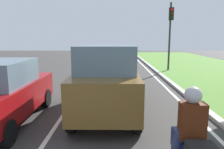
{
  "coord_description": "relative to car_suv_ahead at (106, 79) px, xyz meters",
  "views": [
    {
      "loc": [
        0.98,
        1.69,
        2.5
      ],
      "look_at": [
        0.9,
        9.22,
        1.2
      ],
      "focal_mm": 34.18,
      "sensor_mm": 36.0,
      "label": 1
    }
  ],
  "objects": [
    {
      "name": "curb_right",
      "position": [
        3.38,
        5.43,
        -1.11
      ],
      "size": [
        0.24,
        48.0,
        0.12
      ],
      "primitive_type": "cube",
      "color": "#9E9B93",
      "rests_on": "ground"
    },
    {
      "name": "ground_plane",
      "position": [
        -0.72,
        5.43,
        -1.17
      ],
      "size": [
        60.0,
        60.0,
        0.0
      ],
      "primitive_type": "plane",
      "color": "#383533"
    },
    {
      "name": "rider_person",
      "position": [
        1.52,
        -3.59,
        0.02
      ],
      "size": [
        0.51,
        0.41,
        1.16
      ],
      "rotation": [
        0.0,
        0.0,
        -0.03
      ],
      "color": "#4C1E0C",
      "rests_on": "ground"
    },
    {
      "name": "lane_line_right_edge",
      "position": [
        2.88,
        5.43,
        -1.16
      ],
      "size": [
        0.12,
        32.0,
        0.01
      ],
      "primitive_type": "cube",
      "color": "silver",
      "rests_on": "ground"
    },
    {
      "name": "car_suv_ahead",
      "position": [
        0.0,
        0.0,
        0.0
      ],
      "size": [
        1.98,
        4.51,
        2.28
      ],
      "rotation": [
        0.0,
        0.0,
        -0.0
      ],
      "color": "brown",
      "rests_on": "ground"
    },
    {
      "name": "traffic_light_near_right",
      "position": [
        4.41,
        9.3,
        2.19
      ],
      "size": [
        0.32,
        0.5,
        5.06
      ],
      "color": "#2D2D2D",
      "rests_on": "ground"
    },
    {
      "name": "lane_line_center",
      "position": [
        -1.42,
        5.43,
        -1.16
      ],
      "size": [
        0.12,
        32.0,
        0.01
      ],
      "primitive_type": "cube",
      "color": "silver",
      "rests_on": "ground"
    },
    {
      "name": "car_sedan_left_lane",
      "position": [
        -3.05,
        -0.85,
        -0.25
      ],
      "size": [
        1.87,
        4.32,
        1.86
      ],
      "rotation": [
        0.0,
        0.0,
        0.01
      ],
      "color": "maroon",
      "rests_on": "ground"
    }
  ]
}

